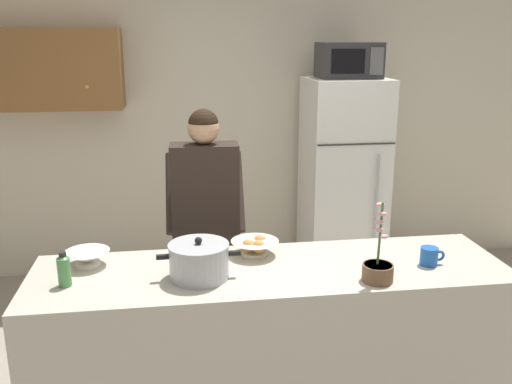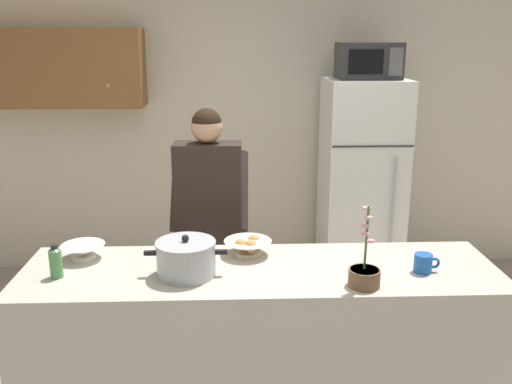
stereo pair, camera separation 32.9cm
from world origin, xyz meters
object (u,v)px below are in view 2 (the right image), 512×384
(empty_bowl, at_px, (83,251))
(microwave, at_px, (368,61))
(person_near_pot, at_px, (209,206))
(coffee_mug, at_px, (424,263))
(bottle_near_edge, at_px, (56,261))
(cooking_pot, at_px, (186,258))
(potted_orchid, at_px, (364,273))
(bread_bowl, at_px, (248,246))
(refrigerator, at_px, (361,184))

(empty_bowl, bearing_deg, microwave, 41.75)
(person_near_pot, xyz_separation_m, coffee_mug, (1.11, -0.82, -0.06))
(bottle_near_edge, bearing_deg, cooking_pot, 0.13)
(microwave, relative_size, potted_orchid, 1.20)
(bottle_near_edge, bearing_deg, empty_bowl, 72.75)
(bread_bowl, bearing_deg, refrigerator, 59.20)
(cooking_pot, xyz_separation_m, bread_bowl, (0.31, 0.25, -0.04))
(bottle_near_edge, xyz_separation_m, potted_orchid, (1.48, -0.16, -0.02))
(person_near_pot, bearing_deg, bread_bowl, -67.35)
(coffee_mug, distance_m, empty_bowl, 1.76)
(coffee_mug, distance_m, potted_orchid, 0.37)
(refrigerator, bearing_deg, person_near_pot, -137.96)
(person_near_pot, bearing_deg, coffee_mug, -36.58)
(refrigerator, height_order, person_near_pot, refrigerator)
(microwave, bearing_deg, empty_bowl, -138.25)
(microwave, distance_m, coffee_mug, 2.11)
(empty_bowl, bearing_deg, potted_orchid, -15.41)
(microwave, height_order, person_near_pot, microwave)
(empty_bowl, bearing_deg, bottle_near_edge, -107.25)
(person_near_pot, distance_m, coffee_mug, 1.38)
(person_near_pot, height_order, coffee_mug, person_near_pot)
(refrigerator, height_order, empty_bowl, refrigerator)
(cooking_pot, height_order, empty_bowl, cooking_pot)
(microwave, distance_m, person_near_pot, 1.84)
(refrigerator, relative_size, potted_orchid, 4.32)
(cooking_pot, distance_m, coffee_mug, 1.18)
(potted_orchid, bearing_deg, empty_bowl, 164.59)
(empty_bowl, bearing_deg, cooking_pot, -22.14)
(microwave, distance_m, potted_orchid, 2.28)
(empty_bowl, relative_size, bottle_near_edge, 1.35)
(person_near_pot, relative_size, coffee_mug, 12.54)
(microwave, bearing_deg, bread_bowl, -121.13)
(person_near_pot, xyz_separation_m, cooking_pot, (-0.08, -0.81, -0.02))
(refrigerator, distance_m, empty_bowl, 2.51)
(bread_bowl, relative_size, empty_bowl, 1.13)
(coffee_mug, height_order, potted_orchid, potted_orchid)
(person_near_pot, bearing_deg, cooking_pot, -95.46)
(cooking_pot, distance_m, potted_orchid, 0.86)
(coffee_mug, distance_m, bread_bowl, 0.91)
(refrigerator, xyz_separation_m, person_near_pot, (-1.22, -1.10, 0.16))
(person_near_pot, relative_size, bottle_near_edge, 9.64)
(microwave, xyz_separation_m, cooking_pot, (-1.30, -1.89, -0.86))
(cooking_pot, bearing_deg, bottle_near_edge, -179.87)
(coffee_mug, bearing_deg, refrigerator, 86.45)
(empty_bowl, bearing_deg, bread_bowl, 1.46)
(coffee_mug, xyz_separation_m, bread_bowl, (-0.87, 0.26, 0.00))
(coffee_mug, xyz_separation_m, bottle_near_edge, (-1.82, 0.01, 0.04))
(person_near_pot, xyz_separation_m, bread_bowl, (0.23, -0.56, -0.05))
(coffee_mug, relative_size, potted_orchid, 0.33)
(cooking_pot, relative_size, empty_bowl, 1.77)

